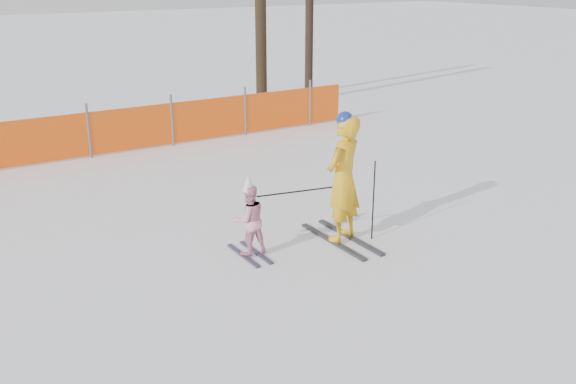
{
  "coord_description": "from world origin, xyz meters",
  "views": [
    {
      "loc": [
        -4.67,
        -6.95,
        4.06
      ],
      "look_at": [
        0.0,
        0.5,
        1.0
      ],
      "focal_mm": 40.0,
      "sensor_mm": 36.0,
      "label": 1
    }
  ],
  "objects": [
    {
      "name": "child",
      "position": [
        -0.49,
        0.8,
        0.58
      ],
      "size": [
        0.55,
        0.93,
        1.26
      ],
      "color": "black",
      "rests_on": "ground"
    },
    {
      "name": "ground",
      "position": [
        0.0,
        0.0,
        0.0
      ],
      "size": [
        120.0,
        120.0,
        0.0
      ],
      "primitive_type": "plane",
      "color": "white",
      "rests_on": "ground"
    },
    {
      "name": "ski_poles",
      "position": [
        0.86,
        0.48,
        0.78
      ],
      "size": [
        1.84,
        0.49,
        1.29
      ],
      "color": "black",
      "rests_on": "ground"
    },
    {
      "name": "tree_trunks",
      "position": [
        5.98,
        10.59,
        2.79
      ],
      "size": [
        2.98,
        1.7,
        6.01
      ],
      "color": "black",
      "rests_on": "ground"
    },
    {
      "name": "adult",
      "position": [
        1.01,
        0.51,
        1.04
      ],
      "size": [
        0.85,
        1.63,
        2.07
      ],
      "color": "black",
      "rests_on": "ground"
    },
    {
      "name": "safety_fence",
      "position": [
        -2.57,
        7.35,
        0.56
      ],
      "size": [
        16.99,
        0.06,
        1.25
      ],
      "color": "#595960",
      "rests_on": "ground"
    }
  ]
}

